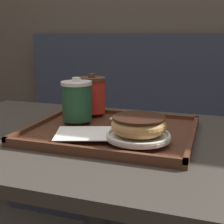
# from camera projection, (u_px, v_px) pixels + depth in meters

# --- Properties ---
(booth_bench) EXTENTS (1.28, 0.44, 1.00)m
(booth_bench) POSITION_uv_depth(u_px,v_px,m) (125.00, 154.00, 1.82)
(booth_bench) COLOR #33384C
(booth_bench) RESTS_ON ground_plane
(cafe_table) EXTENTS (1.09, 0.67, 0.71)m
(cafe_table) POSITION_uv_depth(u_px,v_px,m) (97.00, 182.00, 0.90)
(cafe_table) COLOR #38332D
(cafe_table) RESTS_ON ground_plane
(serving_tray) EXTENTS (0.45, 0.38, 0.02)m
(serving_tray) POSITION_uv_depth(u_px,v_px,m) (112.00, 131.00, 0.88)
(serving_tray) COLOR #512D1E
(serving_tray) RESTS_ON cafe_table
(napkin_paper) EXTENTS (0.18, 0.16, 0.00)m
(napkin_paper) POSITION_uv_depth(u_px,v_px,m) (84.00, 133.00, 0.81)
(napkin_paper) COLOR white
(napkin_paper) RESTS_ON serving_tray
(coffee_cup_front) EXTENTS (0.09, 0.09, 0.13)m
(coffee_cup_front) POSITION_uv_depth(u_px,v_px,m) (77.00, 101.00, 0.93)
(coffee_cup_front) COLOR #235638
(coffee_cup_front) RESTS_ON serving_tray
(coffee_cup_rear) EXTENTS (0.09, 0.09, 0.13)m
(coffee_cup_rear) POSITION_uv_depth(u_px,v_px,m) (92.00, 95.00, 1.02)
(coffee_cup_rear) COLOR red
(coffee_cup_rear) RESTS_ON serving_tray
(plate_with_chocolate_donut) EXTENTS (0.16, 0.16, 0.01)m
(plate_with_chocolate_donut) POSITION_uv_depth(u_px,v_px,m) (138.00, 136.00, 0.77)
(plate_with_chocolate_donut) COLOR white
(plate_with_chocolate_donut) RESTS_ON serving_tray
(donut_chocolate_glazed) EXTENTS (0.14, 0.14, 0.04)m
(donut_chocolate_glazed) POSITION_uv_depth(u_px,v_px,m) (139.00, 125.00, 0.76)
(donut_chocolate_glazed) COLOR tan
(donut_chocolate_glazed) RESTS_ON plate_with_chocolate_donut
(spoon) EXTENTS (0.10, 0.14, 0.01)m
(spoon) POSITION_uv_depth(u_px,v_px,m) (121.00, 118.00, 0.95)
(spoon) COLOR silver
(spoon) RESTS_ON serving_tray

